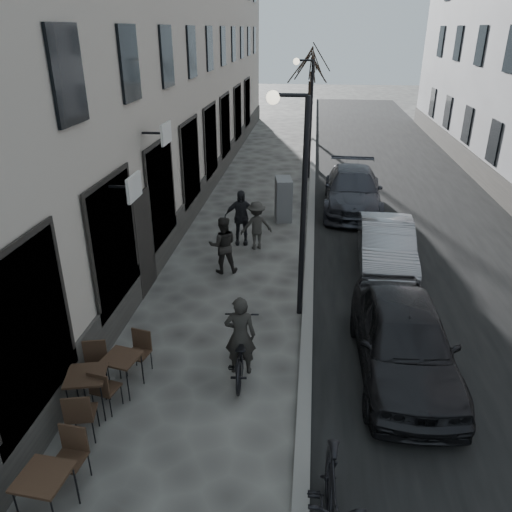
% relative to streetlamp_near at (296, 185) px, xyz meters
% --- Properties ---
extents(road, '(7.30, 60.00, 0.00)m').
position_rel_streetlamp_near_xyz_m(road, '(4.02, 10.00, -3.16)').
color(road, black).
rests_on(road, ground).
extents(kerb, '(0.25, 60.00, 0.12)m').
position_rel_streetlamp_near_xyz_m(kerb, '(0.37, 10.00, -3.10)').
color(kerb, slate).
rests_on(kerb, ground).
extents(streetlamp_near, '(0.90, 0.28, 5.09)m').
position_rel_streetlamp_near_xyz_m(streetlamp_near, '(0.00, 0.00, 0.00)').
color(streetlamp_near, black).
rests_on(streetlamp_near, ground).
extents(streetlamp_far, '(0.90, 0.28, 5.09)m').
position_rel_streetlamp_near_xyz_m(streetlamp_far, '(0.00, 12.00, 0.00)').
color(streetlamp_far, black).
rests_on(streetlamp_far, ground).
extents(tree_near, '(2.40, 2.40, 5.70)m').
position_rel_streetlamp_near_xyz_m(tree_near, '(0.07, 15.00, 1.50)').
color(tree_near, black).
rests_on(tree_near, ground).
extents(tree_far, '(2.40, 2.40, 5.70)m').
position_rel_streetlamp_near_xyz_m(tree_far, '(0.07, 21.00, 1.50)').
color(tree_far, black).
rests_on(tree_far, ground).
extents(bistro_set_a, '(0.70, 1.61, 0.94)m').
position_rel_streetlamp_near_xyz_m(bistro_set_a, '(-3.07, -5.89, -2.68)').
color(bistro_set_a, '#302115').
rests_on(bistro_set_a, ground).
extents(bistro_set_b, '(0.81, 1.68, 0.96)m').
position_rel_streetlamp_near_xyz_m(bistro_set_b, '(-3.38, -3.80, -2.67)').
color(bistro_set_b, '#302115').
rests_on(bistro_set_b, ground).
extents(bistro_set_c, '(0.72, 1.54, 0.88)m').
position_rel_streetlamp_near_xyz_m(bistro_set_c, '(-3.00, -3.16, -2.71)').
color(bistro_set_c, '#302115').
rests_on(bistro_set_c, ground).
extents(utility_cabinet, '(0.69, 1.05, 1.47)m').
position_rel_streetlamp_near_xyz_m(utility_cabinet, '(-0.63, 6.46, -2.42)').
color(utility_cabinet, slate).
rests_on(utility_cabinet, ground).
extents(bicycle, '(0.81, 1.98, 1.02)m').
position_rel_streetlamp_near_xyz_m(bicycle, '(-0.91, -2.36, -2.65)').
color(bicycle, black).
rests_on(bicycle, ground).
extents(cyclist_rider, '(0.63, 0.44, 1.66)m').
position_rel_streetlamp_near_xyz_m(cyclist_rider, '(-0.91, -2.36, -2.33)').
color(cyclist_rider, black).
rests_on(cyclist_rider, ground).
extents(pedestrian_near, '(0.90, 0.77, 1.62)m').
position_rel_streetlamp_near_xyz_m(pedestrian_near, '(-2.01, 2.00, -2.35)').
color(pedestrian_near, black).
rests_on(pedestrian_near, ground).
extents(pedestrian_mid, '(1.10, 0.85, 1.51)m').
position_rel_streetlamp_near_xyz_m(pedestrian_mid, '(-1.28, 3.72, -2.41)').
color(pedestrian_mid, '#2D2B28').
rests_on(pedestrian_mid, ground).
extents(pedestrian_far, '(1.06, 0.53, 1.75)m').
position_rel_streetlamp_near_xyz_m(pedestrian_far, '(-1.81, 4.06, -2.29)').
color(pedestrian_far, black).
rests_on(pedestrian_far, ground).
extents(car_near, '(1.88, 4.47, 1.51)m').
position_rel_streetlamp_near_xyz_m(car_near, '(2.23, -2.01, -2.41)').
color(car_near, black).
rests_on(car_near, ground).
extents(car_mid, '(1.62, 4.17, 1.35)m').
position_rel_streetlamp_near_xyz_m(car_mid, '(2.47, 2.76, -2.48)').
color(car_mid, gray).
rests_on(car_mid, ground).
extents(car_far, '(2.27, 5.15, 1.47)m').
position_rel_streetlamp_near_xyz_m(car_far, '(1.87, 7.85, -2.42)').
color(car_far, '#32333B').
rests_on(car_far, ground).
extents(moped, '(0.69, 2.31, 1.38)m').
position_rel_streetlamp_near_xyz_m(moped, '(0.76, -5.88, -2.47)').
color(moped, black).
rests_on(moped, ground).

